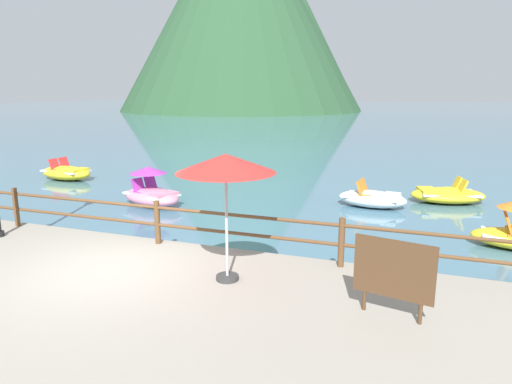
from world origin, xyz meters
The scene contains 10 objects.
ground_plane centered at (0.00, 40.00, 0.00)m, with size 200.00×200.00×0.00m, color #477084.
promenade_dock centered at (0.00, -2.20, 0.20)m, with size 28.00×8.00×0.40m, color gray.
dock_railing centered at (0.00, 1.55, 0.98)m, with size 23.92×0.12×0.95m.
sign_board centered at (5.00, -0.18, 1.13)m, with size 1.16×0.29×1.19m.
beach_umbrella centered at (2.19, 0.25, 2.45)m, with size 1.70×1.70×2.24m.
pedal_boat_0 centered at (-2.86, 5.81, 0.42)m, with size 2.51×1.92×1.26m.
pedal_boat_1 centered at (-8.58, 8.38, 0.30)m, with size 2.53×1.52×0.89m.
pedal_boat_2 centered at (6.20, 9.43, 0.26)m, with size 2.66×1.95×0.84m.
pedal_boat_4 centered at (3.92, 8.00, 0.28)m, with size 2.27×1.39×0.85m.
cliff_headland centered at (-24.40, 72.96, 17.38)m, with size 42.50×42.50×37.03m.
Camera 1 is at (5.22, -6.72, 3.68)m, focal length 32.29 mm.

